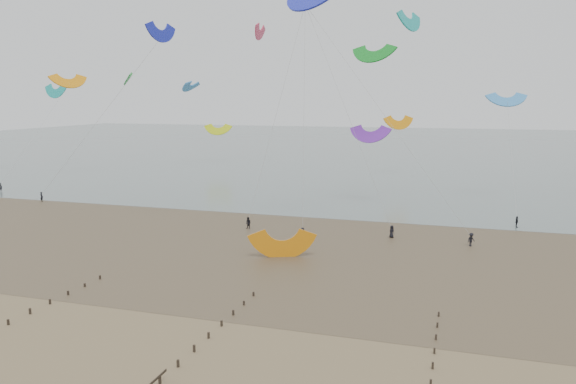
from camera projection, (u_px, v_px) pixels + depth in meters
name	position (u px, v px, depth m)	size (l,w,h in m)	color
ground	(157.00, 340.00, 46.18)	(500.00, 500.00, 0.00)	brown
sea_and_shore	(256.00, 238.00, 79.78)	(500.00, 665.00, 0.03)	#475654
kitesurfer_lead	(42.00, 197.00, 107.84)	(0.69, 0.45, 1.89)	black
kitesurfers	(484.00, 229.00, 81.11)	(146.78, 21.92, 1.88)	black
grounded_kite	(282.00, 257.00, 70.19)	(7.10, 3.72, 5.41)	orange
kites_airborne	(331.00, 87.00, 129.36)	(253.90, 103.28, 39.66)	#1C26C4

